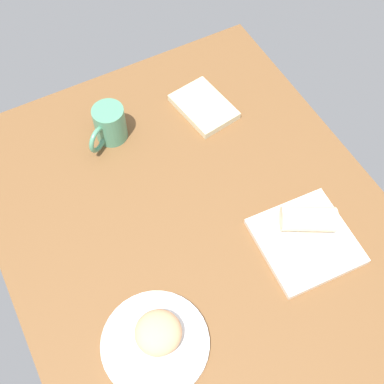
# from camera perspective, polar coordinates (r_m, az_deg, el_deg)

# --- Properties ---
(dining_table) EXTENTS (1.10, 0.90, 0.04)m
(dining_table) POSITION_cam_1_polar(r_m,az_deg,el_deg) (1.25, 0.48, -3.78)
(dining_table) COLOR brown
(dining_table) RESTS_ON ground
(round_plate) EXTENTS (0.23, 0.23, 0.01)m
(round_plate) POSITION_cam_1_polar(r_m,az_deg,el_deg) (1.12, -4.10, -16.43)
(round_plate) COLOR white
(round_plate) RESTS_ON dining_table
(scone_pastry) EXTENTS (0.13, 0.13, 0.06)m
(scone_pastry) POSITION_cam_1_polar(r_m,az_deg,el_deg) (1.09, -3.76, -15.29)
(scone_pastry) COLOR tan
(scone_pastry) RESTS_ON round_plate
(square_plate) EXTENTS (0.22, 0.22, 0.02)m
(square_plate) POSITION_cam_1_polar(r_m,az_deg,el_deg) (1.22, 12.49, -5.33)
(square_plate) COLOR silver
(square_plate) RESTS_ON dining_table
(sauce_cup) EXTENTS (0.05, 0.05, 0.02)m
(sauce_cup) POSITION_cam_1_polar(r_m,az_deg,el_deg) (1.19, 12.75, -6.93)
(sauce_cup) COLOR silver
(sauce_cup) RESTS_ON square_plate
(breakfast_wrap) EXTENTS (0.11, 0.14, 0.06)m
(breakfast_wrap) POSITION_cam_1_polar(r_m,az_deg,el_deg) (1.21, 12.76, -2.95)
(breakfast_wrap) COLOR beige
(breakfast_wrap) RESTS_ON square_plate
(book_stack) EXTENTS (0.19, 0.14, 0.02)m
(book_stack) POSITION_cam_1_polar(r_m,az_deg,el_deg) (1.42, 1.32, 9.45)
(book_stack) COLOR beige
(book_stack) RESTS_ON dining_table
(coffee_mug) EXTENTS (0.10, 0.12, 0.10)m
(coffee_mug) POSITION_cam_1_polar(r_m,az_deg,el_deg) (1.35, -9.20, 7.42)
(coffee_mug) COLOR #4C8C6B
(coffee_mug) RESTS_ON dining_table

